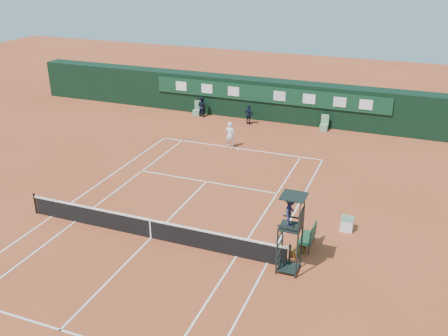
{
  "coord_description": "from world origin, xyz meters",
  "views": [
    {
      "loc": [
        10.09,
        -16.89,
        11.96
      ],
      "look_at": [
        1.22,
        6.0,
        1.2
      ],
      "focal_mm": 40.0,
      "sensor_mm": 36.0,
      "label": 1
    }
  ],
  "objects_px": {
    "cooler": "(347,224)",
    "player": "(230,135)",
    "tennis_net": "(150,228)",
    "umpire_chair": "(291,218)",
    "player_bench": "(310,236)"
  },
  "relations": [
    {
      "from": "umpire_chair",
      "to": "cooler",
      "type": "xyz_separation_m",
      "value": [
        1.74,
        4.11,
        -2.13
      ]
    },
    {
      "from": "umpire_chair",
      "to": "tennis_net",
      "type": "bearing_deg",
      "value": 178.25
    },
    {
      "from": "tennis_net",
      "to": "player_bench",
      "type": "distance_m",
      "value": 7.07
    },
    {
      "from": "player_bench",
      "to": "player",
      "type": "bearing_deg",
      "value": 126.58
    },
    {
      "from": "tennis_net",
      "to": "cooler",
      "type": "distance_m",
      "value": 9.04
    },
    {
      "from": "tennis_net",
      "to": "player",
      "type": "bearing_deg",
      "value": 93.07
    },
    {
      "from": "umpire_chair",
      "to": "player_bench",
      "type": "relative_size",
      "value": 2.85
    },
    {
      "from": "cooler",
      "to": "player",
      "type": "distance_m",
      "value": 11.87
    },
    {
      "from": "player_bench",
      "to": "cooler",
      "type": "height_order",
      "value": "player_bench"
    },
    {
      "from": "tennis_net",
      "to": "player",
      "type": "height_order",
      "value": "player"
    },
    {
      "from": "tennis_net",
      "to": "umpire_chair",
      "type": "height_order",
      "value": "umpire_chair"
    },
    {
      "from": "player_bench",
      "to": "cooler",
      "type": "distance_m",
      "value": 2.49
    },
    {
      "from": "tennis_net",
      "to": "cooler",
      "type": "relative_size",
      "value": 20.0
    },
    {
      "from": "player_bench",
      "to": "umpire_chair",
      "type": "bearing_deg",
      "value": -101.99
    },
    {
      "from": "tennis_net",
      "to": "player",
      "type": "xyz_separation_m",
      "value": [
        -0.64,
        11.88,
        0.36
      ]
    }
  ]
}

